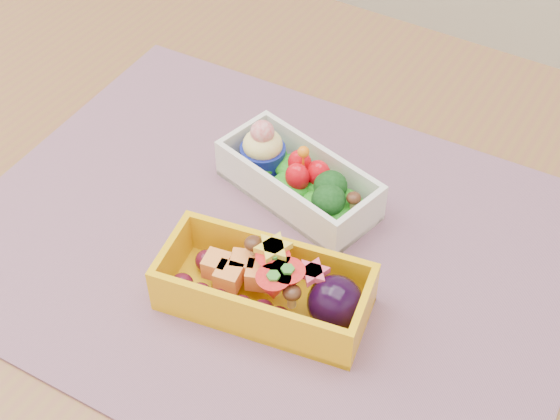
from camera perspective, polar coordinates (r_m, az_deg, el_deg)
The scene contains 4 objects.
table at distance 0.70m, azimuth 0.09°, elevation -10.17°, with size 1.20×0.80×0.75m.
placemat at distance 0.64m, azimuth -0.80°, elevation -2.43°, with size 0.51×0.39×0.00m, color #835A62.
bento_white at distance 0.67m, azimuth 1.33°, elevation 2.32°, with size 0.16×0.10×0.06m.
bento_yellow at distance 0.58m, azimuth -0.86°, elevation -5.75°, with size 0.17×0.10×0.05m.
Camera 1 is at (0.20, -0.34, 1.23)m, focal length 49.16 mm.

